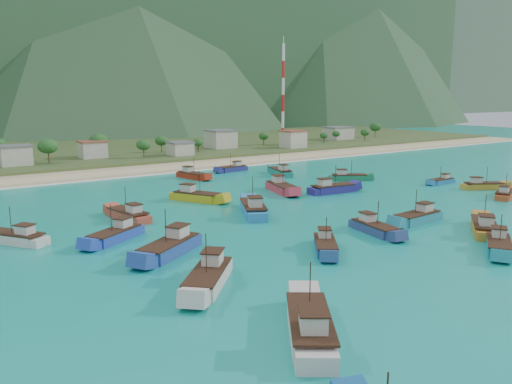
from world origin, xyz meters
TOP-DOWN VIEW (x-y plane):
  - ground at (0.00, 0.00)m, footprint 600.00×600.00m
  - beach at (0.00, 79.00)m, footprint 400.00×18.00m
  - land at (0.00, 140.00)m, footprint 400.00×110.00m
  - surf_line at (0.00, 69.50)m, footprint 400.00×2.50m
  - village at (7.96, 104.89)m, footprint 227.17×31.54m
  - vegetation at (-18.28, 102.62)m, footprint 281.56×26.31m
  - radio_tower at (78.21, 108.00)m, footprint 1.20×1.20m
  - boat_0 at (-5.93, 29.72)m, footprint 8.75×11.97m
  - boat_1 at (21.20, -20.25)m, footprint 11.28×9.48m
  - boat_3 at (-6.97, -12.31)m, footprint 8.12×9.38m
  - boat_4 at (6.17, -9.87)m, footprint 4.65×10.57m
  - boat_5 at (-2.94, 12.31)m, footprint 9.23×13.25m
  - boat_9 at (40.45, 30.26)m, footprint 10.22×7.72m
  - boat_12 at (58.10, 2.23)m, footprint 10.22×7.52m
  - boat_13 at (-43.72, 17.61)m, footprint 8.48×10.34m
  - boat_14 at (30.76, 47.72)m, footprint 6.25×11.68m
  - boat_16 at (7.35, 57.13)m, footprint 5.09×10.93m
  - boat_17 at (24.59, 19.79)m, footprint 12.09×4.79m
  - boat_18 at (-26.69, -31.72)m, footprint 10.50×12.63m
  - boat_20 at (23.55, 62.03)m, footprint 10.09×4.17m
  - boat_23 at (13.77, -27.01)m, footprint 10.32×8.06m
  - boat_24 at (56.71, 12.85)m, footprint 8.42×2.58m
  - boat_25 at (-27.92, -14.62)m, footprint 10.85×11.20m
  - boat_26 at (15.45, 27.40)m, footprint 6.64×12.74m
  - boat_27 at (-24.03, 22.13)m, footprint 5.03×11.22m
  - boat_28 at (-30.58, 10.37)m, footprint 10.80×8.18m
  - boat_30 at (-26.55, -0.99)m, footprint 12.36×9.68m
  - boat_31 at (18.05, -9.44)m, footprint 11.21×3.92m
  - boat_32 at (52.40, -6.39)m, footprint 10.16×6.31m

SIDE VIEW (x-z plane):
  - ground at x=0.00m, z-range 0.00..0.00m
  - beach at x=0.00m, z-range -0.60..0.60m
  - land at x=0.00m, z-range -1.20..1.20m
  - surf_line at x=0.00m, z-range -0.04..0.04m
  - boat_24 at x=56.71m, z-range -1.97..2.99m
  - boat_3 at x=-6.97m, z-range -2.20..3.49m
  - boat_32 at x=52.40m, z-range -2.23..3.55m
  - boat_20 at x=23.55m, z-range -2.23..3.55m
  - boat_12 at x=58.10m, z-range -2.28..3.66m
  - boat_9 at x=40.45m, z-range -2.29..3.68m
  - boat_4 at x=6.17m, z-range -2.31..3.72m
  - boat_23 at x=13.77m, z-range -2.33..3.75m
  - boat_13 at x=-43.72m, z-range -2.36..3.81m
  - boat_16 at x=7.35m, z-range -2.37..3.85m
  - boat_28 at x=-30.58m, z-range -2.40..3.91m
  - boat_27 at x=-24.03m, z-range -2.43..3.97m
  - boat_31 at x=18.05m, z-range -2.47..4.05m
  - boat_14 at x=30.76m, z-range -2.50..4.12m
  - boat_1 at x=21.20m, z-range -2.55..4.23m
  - boat_0 at x=-5.93m, z-range -2.61..4.35m
  - boat_17 at x=24.59m, z-range -2.61..4.35m
  - boat_25 at x=-27.92m, z-range -2.66..4.46m
  - boat_26 at x=15.45m, z-range -2.69..4.53m
  - boat_30 at x=-26.55m, z-range -2.71..4.57m
  - boat_18 at x=-26.69m, z-range -2.80..4.76m
  - boat_5 at x=-2.94m, z-range -2.82..4.81m
  - village at x=7.96m, z-range 1.00..8.61m
  - vegetation at x=-18.28m, z-range 0.83..9.73m
  - radio_tower at x=78.21m, z-range 1.60..44.00m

